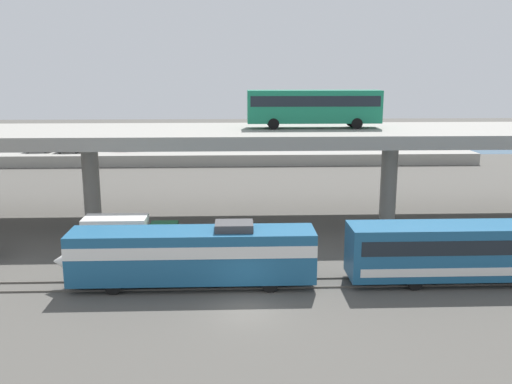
# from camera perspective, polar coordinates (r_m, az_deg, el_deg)

# --- Properties ---
(ground_plane) EXTENTS (260.00, 260.00, 0.00)m
(ground_plane) POSITION_cam_1_polar(r_m,az_deg,el_deg) (32.89, -0.96, -12.02)
(ground_plane) COLOR #4C4944
(rail_strip_near) EXTENTS (110.00, 0.12, 0.12)m
(rail_strip_near) POSITION_cam_1_polar(r_m,az_deg,el_deg) (35.83, -1.08, -9.81)
(rail_strip_near) COLOR #59544C
(rail_strip_near) RESTS_ON ground_plane
(rail_strip_far) EXTENTS (110.00, 0.12, 0.12)m
(rail_strip_far) POSITION_cam_1_polar(r_m,az_deg,el_deg) (37.27, -1.13, -8.91)
(rail_strip_far) COLOR #59544C
(rail_strip_far) RESTS_ON ground_plane
(train_locomotive) EXTENTS (16.58, 3.04, 4.18)m
(train_locomotive) POSITION_cam_1_polar(r_m,az_deg,el_deg) (35.98, -7.73, -6.21)
(train_locomotive) COLOR #1E5984
(train_locomotive) RESTS_ON ground_plane
(highway_overpass) EXTENTS (96.00, 12.40, 8.42)m
(highway_overpass) POSITION_cam_1_polar(r_m,az_deg,el_deg) (50.31, -1.51, 5.59)
(highway_overpass) COLOR gray
(highway_overpass) RESTS_ON ground_plane
(transit_bus_on_overpass) EXTENTS (12.00, 2.68, 3.40)m
(transit_bus_on_overpass) POSITION_cam_1_polar(r_m,az_deg,el_deg) (51.16, 5.91, 8.81)
(transit_bus_on_overpass) COLOR #197A56
(transit_bus_on_overpass) RESTS_ON highway_overpass
(service_truck_east) EXTENTS (6.80, 2.46, 3.04)m
(service_truck_east) POSITION_cam_1_polar(r_m,az_deg,el_deg) (42.39, -12.93, -4.33)
(service_truck_east) COLOR #0C4C26
(service_truck_east) RESTS_ON ground_plane
(pier_parking_lot) EXTENTS (70.62, 11.29, 1.66)m
(pier_parking_lot) POSITION_cam_1_polar(r_m,az_deg,el_deg) (85.91, -1.80, 3.79)
(pier_parking_lot) COLOR gray
(pier_parking_lot) RESTS_ON ground_plane
(parked_car_0) EXTENTS (4.15, 1.89, 1.50)m
(parked_car_0) POSITION_cam_1_polar(r_m,az_deg,el_deg) (88.55, -11.45, 4.85)
(parked_car_0) COLOR #B7B7BC
(parked_car_0) RESTS_ON pier_parking_lot
(parked_car_1) EXTENTS (4.09, 1.84, 1.50)m
(parked_car_1) POSITION_cam_1_polar(r_m,az_deg,el_deg) (86.93, -13.20, 4.64)
(parked_car_1) COLOR maroon
(parked_car_1) RESTS_ON pier_parking_lot
(parked_car_2) EXTENTS (4.09, 1.88, 1.50)m
(parked_car_2) POSITION_cam_1_polar(r_m,az_deg,el_deg) (89.06, -21.39, 4.29)
(parked_car_2) COLOR silver
(parked_car_2) RESTS_ON pier_parking_lot
(parked_car_3) EXTENTS (4.24, 1.96, 1.50)m
(parked_car_3) POSITION_cam_1_polar(r_m,az_deg,el_deg) (88.34, -0.77, 5.08)
(parked_car_3) COLOR silver
(parked_car_3) RESTS_ON pier_parking_lot
(parked_car_4) EXTENTS (4.04, 1.96, 1.50)m
(parked_car_4) POSITION_cam_1_polar(r_m,az_deg,el_deg) (87.08, -18.56, 4.34)
(parked_car_4) COLOR silver
(parked_car_4) RESTS_ON pier_parking_lot
(harbor_water) EXTENTS (140.00, 36.00, 0.01)m
(harbor_water) POSITION_cam_1_polar(r_m,az_deg,el_deg) (108.81, -1.90, 5.16)
(harbor_water) COLOR #385B7A
(harbor_water) RESTS_ON ground_plane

